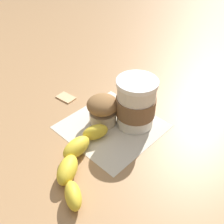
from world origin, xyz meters
TOP-DOWN VIEW (x-y plane):
  - ground_plane at (0.00, 0.00)m, footprint 3.00×3.00m
  - paper_napkin at (0.00, 0.00)m, footprint 0.24×0.24m
  - coffee_cup at (-0.04, 0.04)m, footprint 0.09×0.09m
  - muffin at (0.00, -0.03)m, footprint 0.08×0.08m
  - banana at (0.14, 0.01)m, footprint 0.21×0.13m
  - sugar_packet at (-0.02, -0.17)m, footprint 0.03×0.05m

SIDE VIEW (x-z plane):
  - ground_plane at x=0.00m, z-range 0.00..0.00m
  - paper_napkin at x=0.00m, z-range 0.00..0.00m
  - sugar_packet at x=-0.02m, z-range 0.00..0.01m
  - banana at x=0.14m, z-range 0.00..0.04m
  - muffin at x=0.00m, z-range 0.00..0.08m
  - coffee_cup at x=-0.04m, z-range 0.00..0.12m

